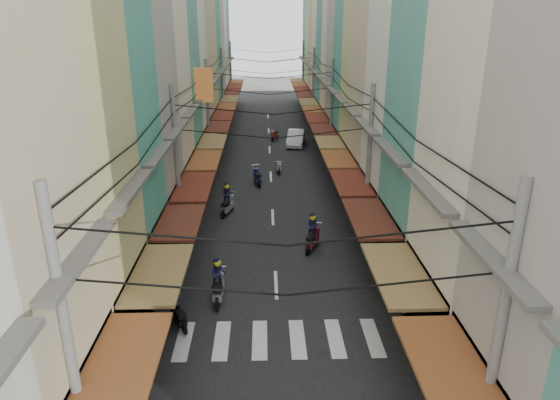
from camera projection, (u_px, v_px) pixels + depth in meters
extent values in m
plane|color=slate|center=(275.00, 264.00, 24.07)|extent=(160.00, 160.00, 0.00)
cube|color=black|center=(270.00, 156.00, 42.83)|extent=(10.00, 80.00, 0.02)
cube|color=gray|center=(194.00, 156.00, 42.63)|extent=(3.00, 80.00, 0.06)
cube|color=gray|center=(345.00, 155.00, 43.01)|extent=(3.00, 80.00, 0.06)
cube|color=silver|center=(184.00, 341.00, 18.33)|extent=(0.55, 2.40, 0.01)
cube|color=silver|center=(222.00, 340.00, 18.37)|extent=(0.55, 2.40, 0.01)
cube|color=silver|center=(260.00, 339.00, 18.42)|extent=(0.55, 2.40, 0.01)
cube|color=silver|center=(298.00, 339.00, 18.46)|extent=(0.55, 2.40, 0.01)
cube|color=silver|center=(335.00, 338.00, 18.50)|extent=(0.55, 2.40, 0.01)
cube|color=silver|center=(373.00, 337.00, 18.54)|extent=(0.55, 2.40, 0.01)
cube|color=brown|center=(123.00, 363.00, 12.62)|extent=(1.80, 4.34, 0.12)
cube|color=#595651|center=(80.00, 257.00, 11.56)|extent=(0.50, 4.24, 0.15)
cube|color=#C4BB7A|center=(17.00, 133.00, 15.22)|extent=(6.00, 4.70, 15.81)
cube|color=black|center=(119.00, 309.00, 17.48)|extent=(1.20, 4.52, 3.20)
cube|color=olive|center=(159.00, 273.00, 17.04)|extent=(1.80, 4.33, 0.12)
cube|color=#595651|center=(131.00, 190.00, 15.98)|extent=(0.50, 4.23, 0.15)
cube|color=teal|center=(64.00, 62.00, 18.85)|extent=(6.00, 4.30, 19.25)
cube|color=black|center=(147.00, 252.00, 21.70)|extent=(1.20, 4.13, 3.20)
cube|color=#522317|center=(180.00, 222.00, 21.26)|extent=(1.80, 3.96, 0.12)
cube|color=#595651|center=(158.00, 154.00, 20.20)|extent=(0.50, 3.87, 0.15)
cube|color=#A19A93|center=(100.00, 34.00, 22.99)|extent=(6.00, 5.14, 20.93)
cube|color=black|center=(167.00, 212.00, 26.13)|extent=(1.20, 4.94, 3.20)
cube|color=#5C2217|center=(194.00, 187.00, 25.69)|extent=(1.80, 4.73, 0.12)
cube|color=#595651|center=(177.00, 129.00, 24.63)|extent=(0.50, 4.63, 0.15)
cube|color=beige|center=(131.00, 64.00, 28.33)|extent=(6.00, 4.95, 17.43)
cube|color=black|center=(182.00, 182.00, 30.86)|extent=(1.20, 4.75, 3.20)
cube|color=brown|center=(205.00, 160.00, 30.42)|extent=(1.80, 4.56, 0.12)
cube|color=#595651|center=(191.00, 111.00, 29.36)|extent=(0.50, 4.46, 0.15)
cube|color=#529E8F|center=(150.00, 66.00, 33.18)|extent=(6.00, 4.99, 16.32)
cube|color=black|center=(192.00, 160.00, 35.52)|extent=(1.20, 4.80, 3.20)
cube|color=olive|center=(213.00, 141.00, 35.08)|extent=(1.80, 4.60, 0.12)
cube|color=#595651|center=(201.00, 98.00, 34.03)|extent=(0.50, 4.50, 0.15)
cube|color=silver|center=(160.00, 14.00, 36.57)|extent=(6.00, 4.65, 22.87)
cube|color=black|center=(200.00, 144.00, 40.04)|extent=(1.20, 4.46, 3.20)
cube|color=#522317|center=(218.00, 127.00, 39.60)|extent=(1.80, 4.27, 0.12)
cube|color=#595651|center=(208.00, 89.00, 38.55)|extent=(0.50, 4.18, 0.15)
cube|color=#C7B28C|center=(172.00, 29.00, 41.44)|extent=(6.00, 4.89, 20.58)
cube|color=black|center=(207.00, 131.00, 44.52)|extent=(1.20, 4.70, 3.20)
cube|color=#5C2217|center=(223.00, 116.00, 44.08)|extent=(1.80, 4.50, 0.12)
cube|color=#595651|center=(214.00, 81.00, 43.02)|extent=(0.50, 4.40, 0.15)
cube|color=#C4BB7A|center=(182.00, 40.00, 46.23)|extent=(6.00, 4.52, 18.44)
cube|color=black|center=(212.00, 121.00, 48.93)|extent=(1.20, 4.34, 3.20)
cube|color=brown|center=(227.00, 107.00, 48.49)|extent=(1.80, 4.16, 0.12)
cube|color=#595651|center=(219.00, 75.00, 47.44)|extent=(0.50, 4.07, 0.15)
cube|color=teal|center=(189.00, 26.00, 50.40)|extent=(6.00, 5.20, 20.63)
cube|color=black|center=(216.00, 112.00, 53.49)|extent=(1.20, 4.99, 3.20)
cube|color=olive|center=(230.00, 99.00, 53.05)|extent=(1.80, 4.78, 0.12)
cube|color=#595651|center=(222.00, 70.00, 51.99)|extent=(0.50, 4.68, 0.15)
cube|color=#A19A93|center=(194.00, 11.00, 54.62)|extent=(6.00, 4.94, 23.70)
cube|color=black|center=(220.00, 104.00, 58.24)|extent=(1.20, 4.74, 3.20)
cube|color=#522317|center=(232.00, 92.00, 57.80)|extent=(1.80, 4.55, 0.12)
cube|color=#595651|center=(226.00, 66.00, 56.74)|extent=(0.50, 4.45, 0.15)
cube|color=beige|center=(200.00, 23.00, 59.71)|extent=(6.00, 4.96, 21.12)
cube|color=black|center=(223.00, 98.00, 62.88)|extent=(1.20, 4.76, 3.20)
cube|color=#5C2217|center=(235.00, 87.00, 62.44)|extent=(1.80, 4.56, 0.12)
cube|color=#595651|center=(229.00, 62.00, 61.38)|extent=(0.50, 4.46, 0.15)
cube|color=#529E8F|center=(205.00, 27.00, 64.61)|extent=(6.00, 5.04, 19.90)
cube|color=black|center=(226.00, 92.00, 67.57)|extent=(1.20, 4.84, 3.20)
cube|color=brown|center=(237.00, 82.00, 67.13)|extent=(1.80, 4.64, 0.12)
cube|color=#595651|center=(231.00, 59.00, 66.07)|extent=(0.50, 4.54, 0.15)
cube|color=#502D12|center=(204.00, 85.00, 32.78)|extent=(1.20, 0.40, 2.20)
cube|color=brown|center=(449.00, 367.00, 12.47)|extent=(1.80, 4.35, 0.12)
cube|color=#595651|center=(492.00, 259.00, 11.45)|extent=(0.50, 4.25, 0.15)
cube|color=beige|center=(557.00, 18.00, 14.30)|extent=(6.00, 4.97, 22.38)
cube|color=black|center=(438.00, 308.00, 17.54)|extent=(1.20, 4.78, 3.20)
cube|color=olive|center=(399.00, 273.00, 17.01)|extent=(1.80, 4.58, 0.12)
cube|color=#595651|center=(427.00, 190.00, 16.00)|extent=(0.50, 4.48, 0.15)
cube|color=#529E8F|center=(472.00, 113.00, 20.25)|extent=(6.00, 5.03, 15.08)
cube|color=black|center=(401.00, 246.00, 22.24)|extent=(1.20, 4.83, 3.20)
cube|color=#522317|center=(370.00, 218.00, 21.71)|extent=(1.80, 4.63, 0.12)
cube|color=#595651|center=(390.00, 151.00, 20.69)|extent=(0.50, 4.53, 0.15)
cube|color=silver|center=(440.00, 26.00, 23.72)|extent=(6.00, 4.79, 21.66)
cube|color=black|center=(377.00, 207.00, 26.84)|extent=(1.20, 4.60, 3.20)
cube|color=#5C2217|center=(351.00, 183.00, 26.31)|extent=(1.80, 4.41, 0.12)
cube|color=#595651|center=(367.00, 126.00, 25.30)|extent=(0.50, 4.31, 0.15)
cube|color=#C7B28C|center=(412.00, 33.00, 28.25)|extent=(6.00, 4.52, 20.74)
cube|color=black|center=(361.00, 180.00, 31.21)|extent=(1.20, 4.34, 3.20)
cube|color=brown|center=(338.00, 159.00, 30.68)|extent=(1.80, 4.16, 0.12)
cube|color=#595651|center=(351.00, 110.00, 29.66)|extent=(0.50, 4.07, 0.15)
cube|color=#C4BB7A|center=(390.00, 83.00, 33.45)|extent=(6.00, 4.12, 14.13)
cube|color=black|center=(350.00, 162.00, 35.26)|extent=(1.20, 3.96, 3.20)
cube|color=olive|center=(330.00, 142.00, 34.74)|extent=(1.80, 3.79, 0.12)
cube|color=#595651|center=(341.00, 99.00, 33.72)|extent=(0.50, 3.71, 0.15)
cube|color=teal|center=(378.00, 51.00, 36.83)|extent=(6.00, 4.40, 17.68)
cube|color=black|center=(341.00, 147.00, 39.26)|extent=(1.20, 4.23, 3.20)
cube|color=#522317|center=(323.00, 129.00, 38.74)|extent=(1.80, 4.05, 0.12)
cube|color=#595651|center=(332.00, 90.00, 37.72)|extent=(0.50, 3.96, 0.15)
cube|color=#A19A93|center=(368.00, 16.00, 40.22)|extent=(6.00, 4.64, 22.59)
cube|color=black|center=(334.00, 134.00, 43.50)|extent=(1.20, 4.45, 3.20)
cube|color=#5C2217|center=(317.00, 118.00, 42.97)|extent=(1.80, 4.26, 0.12)
cube|color=#595651|center=(325.00, 83.00, 41.96)|extent=(0.50, 4.17, 0.15)
cube|color=beige|center=(358.00, 24.00, 44.51)|extent=(6.00, 4.00, 21.25)
cube|color=black|center=(328.00, 124.00, 47.55)|extent=(1.20, 3.84, 3.20)
cube|color=brown|center=(312.00, 109.00, 47.02)|extent=(1.80, 3.68, 0.12)
cube|color=#595651|center=(320.00, 77.00, 46.01)|extent=(0.50, 3.60, 0.15)
cube|color=#529E8F|center=(350.00, 17.00, 48.55)|extent=(6.00, 5.01, 22.33)
cube|color=black|center=(322.00, 115.00, 51.78)|extent=(1.20, 4.81, 3.20)
cube|color=olive|center=(308.00, 102.00, 51.25)|extent=(1.80, 4.61, 0.12)
cube|color=#595651|center=(315.00, 72.00, 50.23)|extent=(0.50, 4.51, 0.15)
cube|color=silver|center=(342.00, 30.00, 53.69)|extent=(6.00, 5.00, 19.71)
cube|color=black|center=(317.00, 107.00, 56.47)|extent=(1.20, 4.80, 3.20)
cube|color=#522317|center=(304.00, 95.00, 55.94)|extent=(1.80, 4.60, 0.12)
cube|color=#595651|center=(311.00, 67.00, 54.93)|extent=(0.50, 4.50, 0.15)
cube|color=#C7B28C|center=(335.00, 42.00, 58.55)|extent=(6.00, 4.32, 16.86)
cube|color=black|center=(314.00, 101.00, 60.84)|extent=(1.20, 4.15, 3.20)
cube|color=#5C2217|center=(301.00, 89.00, 60.31)|extent=(1.80, 3.97, 0.12)
cube|color=#595651|center=(307.00, 63.00, 59.30)|extent=(0.50, 3.89, 0.15)
cube|color=#C4BB7A|center=(331.00, 27.00, 62.07)|extent=(6.00, 4.33, 19.96)
cube|color=black|center=(310.00, 95.00, 64.90)|extent=(1.20, 4.16, 3.20)
cube|color=brown|center=(299.00, 84.00, 64.37)|extent=(1.80, 3.99, 0.12)
cube|color=#595651|center=(304.00, 60.00, 63.35)|extent=(0.50, 3.90, 0.15)
cube|color=teal|center=(326.00, 49.00, 67.36)|extent=(6.00, 4.88, 14.34)
cube|color=black|center=(307.00, 90.00, 69.22)|extent=(1.20, 4.68, 3.20)
cube|color=olive|center=(297.00, 80.00, 68.69)|extent=(1.80, 4.49, 0.12)
cube|color=#595651|center=(302.00, 58.00, 67.67)|extent=(0.50, 4.39, 0.15)
cylinder|color=gray|center=(70.00, 353.00, 11.26)|extent=(0.26, 0.26, 8.20)
cylinder|color=gray|center=(497.00, 344.00, 11.55)|extent=(0.26, 0.26, 8.20)
cylinder|color=gray|center=(177.00, 166.00, 25.32)|extent=(0.26, 0.26, 8.20)
cylinder|color=gray|center=(369.00, 164.00, 25.62)|extent=(0.26, 0.26, 8.20)
cylinder|color=gray|center=(208.00, 113.00, 39.39)|extent=(0.26, 0.26, 8.20)
cylinder|color=gray|center=(331.00, 112.00, 39.68)|extent=(0.26, 0.26, 8.20)
cylinder|color=gray|center=(222.00, 87.00, 53.46)|extent=(0.26, 0.26, 8.20)
cylinder|color=gray|center=(313.00, 87.00, 53.75)|extent=(0.26, 0.26, 8.20)
cylinder|color=gray|center=(231.00, 73.00, 67.53)|extent=(0.26, 0.26, 8.20)
cylinder|color=gray|center=(303.00, 72.00, 67.82)|extent=(0.26, 0.26, 8.20)
imported|color=white|center=(296.00, 145.00, 46.32)|extent=(5.18, 2.62, 1.75)
imported|color=black|center=(375.00, 237.00, 27.05)|extent=(1.73, 1.06, 1.12)
cylinder|color=black|center=(182.00, 312.00, 19.75)|extent=(0.09, 0.48, 0.48)
cylinder|color=black|center=(177.00, 330.00, 18.63)|extent=(0.09, 0.48, 0.48)
cube|color=black|center=(179.00, 317.00, 19.14)|extent=(0.31, 1.05, 0.26)
cube|color=black|center=(178.00, 314.00, 18.83)|extent=(0.29, 0.50, 0.17)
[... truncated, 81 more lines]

